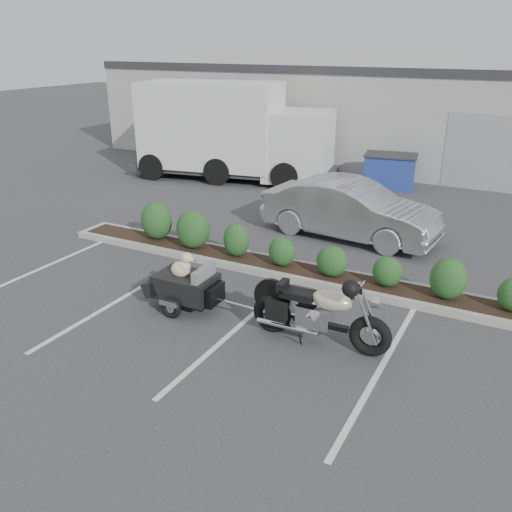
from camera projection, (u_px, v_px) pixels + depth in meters
The scene contains 8 objects.
ground at pixel (199, 302), 10.92m from camera, with size 90.00×90.00×0.00m, color #38383A.
planter_kerb at pixel (290, 270), 12.26m from camera, with size 12.00×1.00×0.15m, color #9E9E93.
building at pixel (409, 110), 24.11m from camera, with size 26.00×10.00×4.00m, color #9EA099.
motorcycle at pixel (319, 313), 9.24m from camera, with size 2.53×0.85×1.45m.
pet_trailer at pixel (185, 285), 10.51m from camera, with size 2.01×1.12×1.20m.
sedan at pixel (350, 210), 14.25m from camera, with size 1.62×4.65×1.53m, color #BAB9C1.
dumpster at pixel (390, 171), 19.21m from camera, with size 1.98×1.52×1.18m.
delivery_truck at pixel (233, 133), 20.15m from camera, with size 7.95×3.85×3.49m.
Camera 1 is at (5.61, -8.11, 4.93)m, focal length 38.00 mm.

